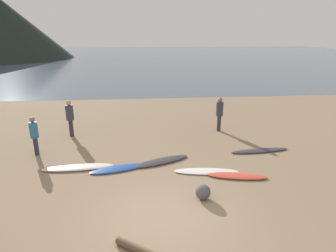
# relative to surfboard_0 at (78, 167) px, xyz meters

# --- Properties ---
(ground_plane) EXTENTS (120.00, 120.00, 0.20)m
(ground_plane) POSITION_rel_surfboard_0_xyz_m (2.75, 6.87, -0.15)
(ground_plane) COLOR #8C7559
(ground_plane) RESTS_ON ground
(ocean_water) EXTENTS (140.00, 100.00, 0.01)m
(ocean_water) POSITION_rel_surfboard_0_xyz_m (2.75, 61.71, -0.05)
(ocean_water) COLOR #475B6B
(ocean_water) RESTS_ON ground
(surfboard_0) EXTENTS (2.55, 0.70, 0.10)m
(surfboard_0) POSITION_rel_surfboard_0_xyz_m (0.00, 0.00, 0.00)
(surfboard_0) COLOR silver
(surfboard_0) RESTS_ON ground
(surfboard_1) EXTENTS (2.09, 1.08, 0.08)m
(surfboard_1) POSITION_rel_surfboard_0_xyz_m (1.44, -0.21, -0.01)
(surfboard_1) COLOR #1E479E
(surfboard_1) RESTS_ON ground
(surfboard_2) EXTENTS (2.28, 1.37, 0.09)m
(surfboard_2) POSITION_rel_surfboard_0_xyz_m (3.03, 0.26, -0.00)
(surfboard_2) COLOR #333338
(surfboard_2) RESTS_ON ground
(surfboard_3) EXTENTS (2.31, 0.79, 0.07)m
(surfboard_3) POSITION_rel_surfboard_0_xyz_m (4.53, -0.72, -0.02)
(surfboard_3) COLOR white
(surfboard_3) RESTS_ON ground
(surfboard_4) EXTENTS (2.07, 0.90, 0.09)m
(surfboard_4) POSITION_rel_surfboard_0_xyz_m (5.48, -1.18, -0.00)
(surfboard_4) COLOR #D84C38
(surfboard_4) RESTS_ON ground
(surfboard_5) EXTENTS (2.52, 0.69, 0.07)m
(surfboard_5) POSITION_rel_surfboard_0_xyz_m (7.14, 0.92, -0.01)
(surfboard_5) COLOR #333338
(surfboard_5) RESTS_ON ground
(person_0) EXTENTS (0.32, 0.32, 1.57)m
(person_0) POSITION_rel_surfboard_0_xyz_m (-1.88, 1.45, 0.87)
(person_0) COLOR #2D2D38
(person_0) RESTS_ON ground
(person_1) EXTENTS (0.35, 0.35, 1.74)m
(person_1) POSITION_rel_surfboard_0_xyz_m (-0.98, 3.57, 0.98)
(person_1) COLOR #2D2D38
(person_1) RESTS_ON ground
(person_2) EXTENTS (0.34, 0.34, 1.69)m
(person_2) POSITION_rel_surfboard_0_xyz_m (6.16, 3.71, 0.95)
(person_2) COLOR #2D2D38
(person_2) RESTS_ON ground
(beach_rock_far) EXTENTS (0.45, 0.45, 0.45)m
(beach_rock_far) POSITION_rel_surfboard_0_xyz_m (4.04, -2.38, 0.17)
(beach_rock_far) COLOR #4E4C51
(beach_rock_far) RESTS_ON ground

